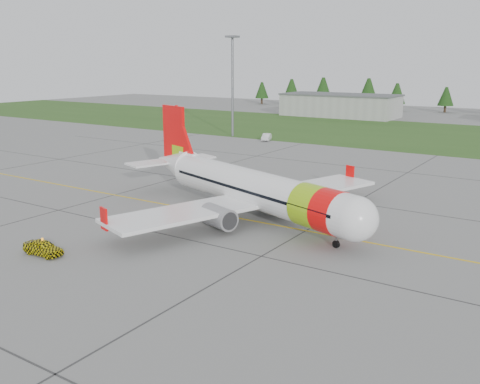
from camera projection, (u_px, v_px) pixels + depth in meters
The scene contains 9 objects.
ground at pixel (167, 235), 48.28m from camera, with size 320.00×320.00×0.00m, color gray.
aircraft at pixel (252, 189), 53.08m from camera, with size 32.49×30.84×10.21m.
follow_me_car at pixel (42, 233), 42.86m from camera, with size 1.46×1.24×3.64m, color yellow.
service_van at pixel (267, 130), 105.82m from camera, with size 1.48×1.40×4.24m, color silver.
grass_strip at pixel (418, 135), 114.87m from camera, with size 320.00×50.00×0.03m, color #30561E.
taxi_guideline at pixel (218, 214), 54.78m from camera, with size 120.00×0.25×0.02m, color gold.
hangar_west at pixel (340, 106), 152.91m from camera, with size 32.00×14.00×6.00m, color #A8A8A3.
floodlight_mast at pixel (233, 88), 110.09m from camera, with size 0.50×0.50×20.00m, color slate.
treeline at pixel (472, 97), 159.17m from camera, with size 160.00×8.00×10.00m, color #1C3F14, non-canonical shape.
Camera 1 is at (30.79, -34.80, 15.19)m, focal length 40.00 mm.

